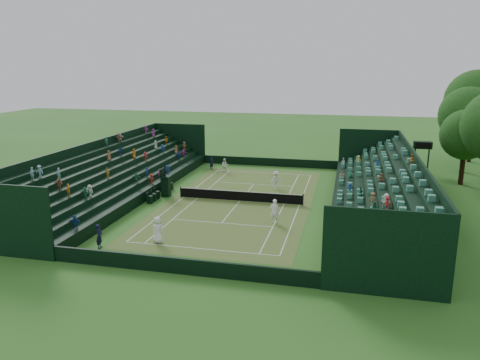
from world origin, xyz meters
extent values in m
plane|color=#2B631F|center=(0.00, 0.00, 0.00)|extent=(160.00, 160.00, 0.00)
cube|color=#3B7E2A|center=(0.00, 0.00, 0.01)|extent=(12.97, 26.77, 0.01)
cube|color=black|center=(0.00, 15.88, 0.50)|extent=(17.17, 0.20, 1.00)
cube|color=black|center=(0.00, -15.88, 0.50)|extent=(17.17, 0.20, 1.00)
cube|color=black|center=(8.48, 0.00, 0.50)|extent=(0.20, 31.77, 1.00)
cube|color=black|center=(-8.48, 0.00, 0.50)|extent=(0.20, 31.77, 1.00)
cube|color=black|center=(8.98, 0.00, 0.50)|extent=(0.80, 32.00, 1.00)
cube|color=black|center=(9.79, 0.00, 0.72)|extent=(0.80, 32.00, 1.45)
cube|color=black|center=(10.58, 0.00, 0.95)|extent=(0.80, 32.00, 1.90)
cube|color=black|center=(11.38, 0.00, 1.18)|extent=(0.80, 32.00, 2.35)
cube|color=black|center=(12.18, 0.00, 1.40)|extent=(0.80, 32.00, 2.80)
cube|color=black|center=(12.98, 0.00, 1.62)|extent=(0.80, 32.00, 3.25)
cube|color=black|center=(13.79, 0.00, 1.85)|extent=(0.80, 32.00, 3.70)
cube|color=black|center=(14.59, 0.00, 2.08)|extent=(0.80, 32.00, 4.15)
cube|color=black|center=(15.08, 0.00, 2.45)|extent=(0.20, 32.00, 4.90)
cube|color=black|center=(-8.98, 0.00, 0.50)|extent=(0.80, 32.00, 1.00)
cube|color=black|center=(-9.79, 0.00, 0.72)|extent=(0.80, 32.00, 1.45)
cube|color=black|center=(-10.58, 0.00, 0.95)|extent=(0.80, 32.00, 1.90)
cube|color=black|center=(-11.38, 0.00, 1.18)|extent=(0.80, 32.00, 2.35)
cube|color=black|center=(-12.18, 0.00, 1.40)|extent=(0.80, 32.00, 2.80)
cube|color=black|center=(-12.98, 0.00, 1.62)|extent=(0.80, 32.00, 3.25)
cube|color=black|center=(-13.79, 0.00, 1.85)|extent=(0.80, 32.00, 3.70)
cube|color=black|center=(-14.59, 0.00, 2.08)|extent=(0.80, 32.00, 4.15)
cube|color=black|center=(-15.08, 0.00, 2.45)|extent=(0.20, 32.00, 4.90)
cylinder|color=black|center=(-5.79, 0.00, 0.53)|extent=(0.10, 0.10, 1.06)
cylinder|color=black|center=(5.79, 0.00, 0.53)|extent=(0.10, 0.10, 1.06)
cube|color=black|center=(0.00, 0.00, 0.46)|extent=(11.57, 0.02, 0.86)
cube|color=white|center=(0.00, 0.00, 0.93)|extent=(11.57, 0.04, 0.07)
cylinder|color=black|center=(17.00, 16.00, 1.50)|extent=(0.16, 0.16, 3.00)
cylinder|color=black|center=(18.50, 16.00, 1.50)|extent=(0.16, 0.16, 3.00)
cube|color=black|center=(17.75, 16.00, 3.30)|extent=(2.00, 1.00, 0.80)
cylinder|color=black|center=(21.13, 11.32, 1.42)|extent=(0.50, 0.50, 2.83)
sphere|color=#144213|center=(21.13, 11.32, 5.26)|extent=(5.18, 5.18, 5.18)
cylinder|color=black|center=(22.57, 17.84, 1.78)|extent=(0.50, 0.50, 3.56)
sphere|color=#144213|center=(22.57, 17.84, 6.62)|extent=(6.52, 6.52, 6.52)
cylinder|color=black|center=(24.77, 24.32, 2.11)|extent=(0.50, 0.50, 4.23)
sphere|color=#144213|center=(24.77, 24.32, 7.85)|extent=(7.73, 7.73, 7.73)
cube|color=black|center=(-7.22, -0.07, 0.95)|extent=(0.74, 0.74, 1.90)
cube|color=black|center=(-7.22, -0.07, 1.95)|extent=(0.95, 0.95, 0.11)
cube|color=black|center=(-7.59, -0.07, 2.32)|extent=(0.08, 0.95, 0.74)
imported|color=black|center=(-7.22, -0.07, 2.49)|extent=(0.40, 0.50, 0.98)
cube|color=black|center=(-7.77, -2.62, 0.36)|extent=(0.45, 0.45, 0.71)
cube|color=black|center=(-7.99, -2.62, 0.80)|extent=(0.05, 0.45, 0.45)
cube|color=black|center=(-7.77, -1.82, 0.36)|extent=(0.45, 0.45, 0.71)
cube|color=black|center=(-7.99, -1.82, 0.80)|extent=(0.05, 0.45, 0.45)
cube|color=black|center=(-7.77, -1.02, 0.36)|extent=(0.45, 0.45, 0.71)
cube|color=black|center=(-7.99, -1.02, 0.80)|extent=(0.05, 0.45, 0.45)
cube|color=black|center=(-7.77, 0.78, 0.36)|extent=(0.45, 0.45, 0.71)
cube|color=black|center=(-7.99, 0.78, 0.80)|extent=(0.05, 0.45, 0.45)
cube|color=black|center=(-7.77, 1.58, 0.36)|extent=(0.45, 0.45, 0.71)
cube|color=black|center=(-7.99, 1.58, 0.80)|extent=(0.05, 0.45, 0.45)
cube|color=black|center=(-7.77, 2.38, 0.36)|extent=(0.45, 0.45, 0.71)
cube|color=black|center=(-7.99, 2.38, 0.80)|extent=(0.05, 0.45, 0.45)
imported|color=white|center=(-3.24, -11.47, 0.96)|extent=(1.04, 0.78, 1.92)
imported|color=white|center=(4.08, -5.45, 1.00)|extent=(0.77, 0.54, 2.00)
imported|color=white|center=(-4.46, 11.21, 0.82)|extent=(0.94, 0.81, 1.64)
imported|color=white|center=(2.55, 5.12, 0.91)|extent=(1.36, 1.19, 1.82)
imported|color=black|center=(-6.39, 12.30, 0.86)|extent=(0.54, 0.71, 1.73)
imported|color=black|center=(-6.73, -13.32, 0.85)|extent=(0.52, 0.69, 1.71)
camera|label=1|loc=(9.50, -40.31, 12.20)|focal=35.00mm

